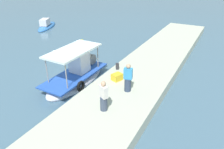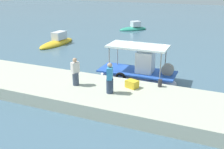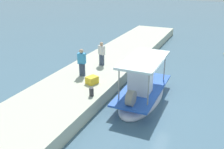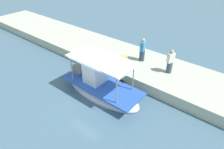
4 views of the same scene
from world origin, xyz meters
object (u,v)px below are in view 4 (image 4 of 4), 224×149
(fisherman_near_bollard, at_px, (170,62))
(fisherman_by_crate, at_px, (142,51))
(main_fishing_boat, at_px, (101,87))
(mooring_bollard, at_px, (100,58))
(cargo_crate, at_px, (122,60))

(fisherman_near_bollard, relative_size, fisherman_by_crate, 0.96)
(main_fishing_boat, distance_m, fisherman_near_bollard, 4.80)
(main_fishing_boat, distance_m, fisherman_by_crate, 4.27)
(mooring_bollard, bearing_deg, fisherman_by_crate, -140.76)
(mooring_bollard, bearing_deg, cargo_crate, -152.89)
(mooring_bollard, bearing_deg, main_fishing_boat, 132.02)
(main_fishing_boat, height_order, cargo_crate, main_fishing_boat)
(main_fishing_boat, relative_size, cargo_crate, 8.43)
(main_fishing_boat, relative_size, mooring_bollard, 12.14)
(main_fishing_boat, bearing_deg, fisherman_near_bollard, -124.55)
(mooring_bollard, relative_size, cargo_crate, 0.69)
(main_fishing_boat, xyz_separation_m, fisherman_near_bollard, (-2.66, -3.87, 1.01))
(fisherman_by_crate, bearing_deg, cargo_crate, 52.79)
(main_fishing_boat, xyz_separation_m, fisherman_by_crate, (-0.37, -4.13, 1.04))
(fisherman_near_bollard, height_order, cargo_crate, fisherman_near_bollard)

